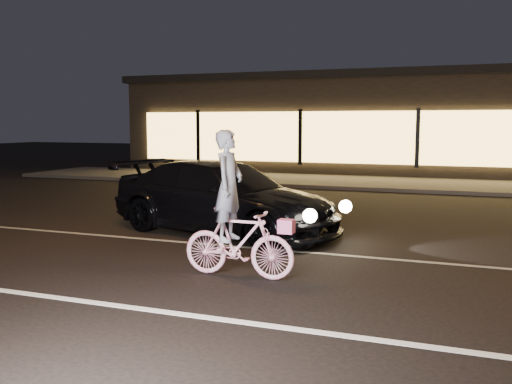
% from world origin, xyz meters
% --- Properties ---
extents(ground, '(90.00, 90.00, 0.00)m').
position_xyz_m(ground, '(0.00, 0.00, 0.00)').
color(ground, black).
rests_on(ground, ground).
extents(lane_stripe_near, '(60.00, 0.12, 0.01)m').
position_xyz_m(lane_stripe_near, '(0.00, -1.50, 0.00)').
color(lane_stripe_near, silver).
rests_on(lane_stripe_near, ground).
extents(lane_stripe_far, '(60.00, 0.10, 0.01)m').
position_xyz_m(lane_stripe_far, '(0.00, 2.00, 0.00)').
color(lane_stripe_far, gray).
rests_on(lane_stripe_far, ground).
extents(sidewalk, '(30.00, 4.00, 0.12)m').
position_xyz_m(sidewalk, '(0.00, 13.00, 0.06)').
color(sidewalk, '#383533').
rests_on(sidewalk, ground).
extents(storefront, '(25.40, 8.42, 4.20)m').
position_xyz_m(storefront, '(0.00, 18.97, 2.15)').
color(storefront, black).
rests_on(storefront, ground).
extents(cyclist, '(1.63, 0.56, 2.06)m').
position_xyz_m(cyclist, '(-1.15, 0.19, 0.73)').
color(cyclist, '#FF508F').
rests_on(cyclist, ground).
extents(sedan, '(5.17, 3.12, 1.40)m').
position_xyz_m(sedan, '(-2.62, 3.09, 0.70)').
color(sedan, black).
rests_on(sedan, ground).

